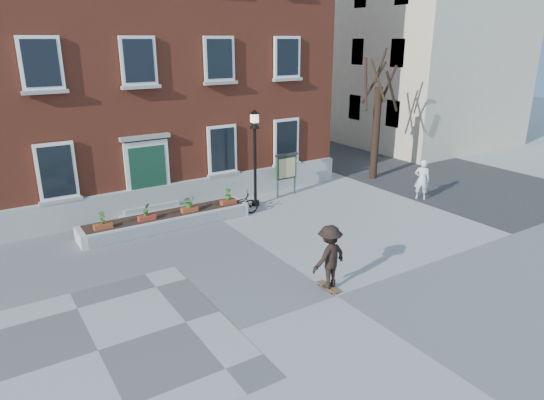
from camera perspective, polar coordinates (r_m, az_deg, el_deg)
ground at (r=13.33m, az=7.64°, el=-11.13°), size 100.00×100.00×0.00m
checker_patch at (r=11.84m, az=-19.81°, el=-16.33°), size 6.00×6.00×0.01m
bicycle at (r=18.93m, az=-4.23°, el=-0.40°), size 1.79×1.20×0.89m
parked_car at (r=31.41m, az=3.07°, el=7.68°), size 1.91×4.30×1.37m
bystander at (r=21.51m, az=17.23°, el=2.31°), size 0.72×0.76×1.74m
brick_building at (r=23.40m, az=-19.54°, el=16.86°), size 18.40×10.85×12.60m
planter_assembly at (r=18.00m, az=-12.22°, el=-2.27°), size 6.20×1.12×1.15m
bare_tree at (r=23.92m, az=12.21°, el=9.01°), size 1.83×1.83×6.16m
side_street at (r=38.36m, az=9.84°, el=18.92°), size 15.20×36.00×14.50m
lamp_post at (r=19.36m, az=-2.03°, el=6.50°), size 0.40×0.40×3.93m
notice_board at (r=20.97m, az=1.71°, el=3.85°), size 1.10×0.16×1.87m
skateboarder at (r=13.22m, az=6.76°, el=-6.66°), size 1.24×0.84×1.86m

